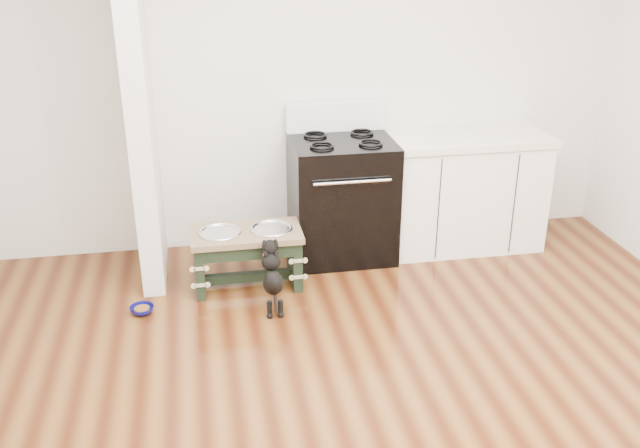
% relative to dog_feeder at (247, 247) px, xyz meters
% --- Properties ---
extents(ground, '(5.00, 5.00, 0.00)m').
position_rel_dog_feeder_xyz_m(ground, '(0.52, -1.75, -0.30)').
color(ground, '#421B0B').
rests_on(ground, ground).
extents(room_shell, '(5.00, 5.00, 5.00)m').
position_rel_dog_feeder_xyz_m(room_shell, '(0.52, -1.75, 1.32)').
color(room_shell, silver).
rests_on(room_shell, ground).
extents(partition_wall, '(0.15, 0.80, 2.70)m').
position_rel_dog_feeder_xyz_m(partition_wall, '(-0.66, 0.35, 1.05)').
color(partition_wall, silver).
rests_on(partition_wall, ground).
extents(oven_range, '(0.76, 0.69, 1.14)m').
position_rel_dog_feeder_xyz_m(oven_range, '(0.77, 0.41, 0.18)').
color(oven_range, black).
rests_on(oven_range, ground).
extents(cabinet_run, '(1.24, 0.64, 0.91)m').
position_rel_dog_feeder_xyz_m(cabinet_run, '(1.75, 0.43, 0.15)').
color(cabinet_run, white).
rests_on(cabinet_run, ground).
extents(dog_feeder, '(0.77, 0.41, 0.44)m').
position_rel_dog_feeder_xyz_m(dog_feeder, '(0.00, 0.00, 0.00)').
color(dog_feeder, black).
rests_on(dog_feeder, ground).
extents(puppy, '(0.14, 0.40, 0.47)m').
position_rel_dog_feeder_xyz_m(puppy, '(0.14, -0.36, -0.04)').
color(puppy, black).
rests_on(puppy, ground).
extents(floor_bowl, '(0.16, 0.16, 0.05)m').
position_rel_dog_feeder_xyz_m(floor_bowl, '(-0.73, -0.27, -0.28)').
color(floor_bowl, '#0C0C58').
rests_on(floor_bowl, ground).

